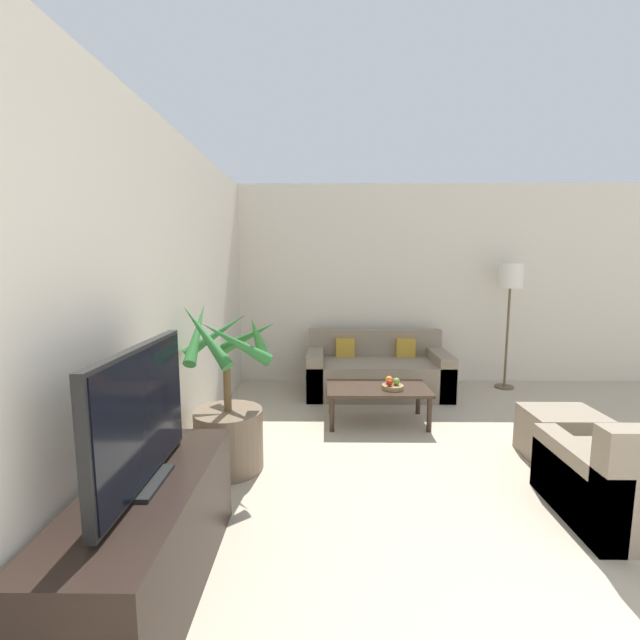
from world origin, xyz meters
TOP-DOWN VIEW (x-y plane):
  - wall_back at (0.00, 6.04)m, footprint 7.90×0.06m
  - wall_left at (-3.18, 3.01)m, footprint 0.06×7.61m
  - tv_console at (-2.86, 2.08)m, footprint 0.52×1.38m
  - television at (-2.85, 2.08)m, footprint 0.18×0.98m
  - potted_palm at (-2.75, 3.41)m, footprint 0.81×0.82m
  - sofa_loveseat at (-1.31, 5.45)m, footprint 1.77×0.87m
  - floor_lamp at (0.42, 5.68)m, footprint 0.30×0.30m
  - coffee_table at (-1.42, 4.43)m, footprint 1.05×0.59m
  - fruit_bowl at (-1.28, 4.36)m, footprint 0.22×0.22m
  - apple_red at (-1.32, 4.33)m, footprint 0.06×0.06m
  - apple_green at (-1.24, 4.37)m, footprint 0.07×0.07m
  - orange_fruit at (-1.31, 4.42)m, footprint 0.08×0.08m
  - armchair at (0.04, 2.73)m, footprint 0.92×0.83m
  - ottoman at (0.04, 3.61)m, footprint 0.59×0.49m

SIDE VIEW (x-z plane):
  - ottoman at x=0.04m, z-range 0.00..0.42m
  - armchair at x=0.04m, z-range -0.13..0.62m
  - sofa_loveseat at x=-1.31m, z-range -0.12..0.65m
  - tv_console at x=-2.86m, z-range 0.00..0.60m
  - coffee_table at x=-1.42m, z-range 0.14..0.52m
  - fruit_bowl at x=-1.28m, z-range 0.38..0.42m
  - potted_palm at x=-2.75m, z-range -0.27..1.10m
  - apple_red at x=-1.32m, z-range 0.42..0.49m
  - apple_green at x=-1.24m, z-range 0.42..0.49m
  - orange_fruit at x=-1.31m, z-range 0.42..0.50m
  - television at x=-2.85m, z-range 0.60..1.28m
  - wall_back at x=0.00m, z-range 0.00..2.70m
  - wall_left at x=-3.18m, z-range 0.00..2.70m
  - floor_lamp at x=0.42m, z-range 0.57..2.21m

